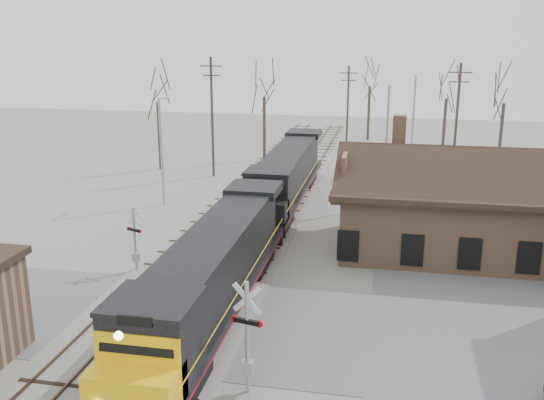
{
  "coord_description": "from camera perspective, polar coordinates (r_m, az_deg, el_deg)",
  "views": [
    {
      "loc": [
        7.52,
        -23.95,
        12.85
      ],
      "look_at": [
        0.99,
        9.0,
        3.42
      ],
      "focal_mm": 40.0,
      "sensor_mm": 36.0,
      "label": 1
    }
  ],
  "objects": [
    {
      "name": "tree_e",
      "position": [
        60.81,
        21.09,
        9.45
      ],
      "size": [
        4.2,
        4.2,
        10.3
      ],
      "color": "#382D23",
      "rests_on": "ground"
    },
    {
      "name": "locomotive_lead",
      "position": [
        27.13,
        -5.85,
        -7.36
      ],
      "size": [
        2.91,
        19.47,
        4.32
      ],
      "color": "black",
      "rests_on": "ground"
    },
    {
      "name": "utility_pole_a",
      "position": [
        54.59,
        -5.66,
        7.93
      ],
      "size": [
        2.0,
        0.24,
        10.65
      ],
      "color": "#382D23",
      "rests_on": "ground"
    },
    {
      "name": "tree_d",
      "position": [
        66.28,
        16.16,
        10.03
      ],
      "size": [
        4.03,
        4.03,
        9.87
      ],
      "color": "#382D23",
      "rests_on": "ground"
    },
    {
      "name": "track_siding",
      "position": [
        42.72,
        -5.67,
        -1.81
      ],
      "size": [
        3.4,
        90.0,
        0.24
      ],
      "color": "gray",
      "rests_on": "ground"
    },
    {
      "name": "road",
      "position": [
        28.19,
        -5.65,
        -11.49
      ],
      "size": [
        60.0,
        9.0,
        0.03
      ],
      "primitive_type": "cube",
      "color": "#5D5D62",
      "rests_on": "ground"
    },
    {
      "name": "streetlight_a",
      "position": [
        46.09,
        -10.32,
        5.09
      ],
      "size": [
        0.25,
        2.04,
        8.1
      ],
      "color": "#A5A8AD",
      "rests_on": "ground"
    },
    {
      "name": "tree_a",
      "position": [
        58.03,
        -10.77,
        10.11
      ],
      "size": [
        4.29,
        4.29,
        10.51
      ],
      "color": "#382D23",
      "rests_on": "ground"
    },
    {
      "name": "crossbuck_far",
      "position": [
        33.93,
        -12.78,
        -3.8
      ],
      "size": [
        1.01,
        0.45,
        3.7
      ],
      "rotation": [
        0.0,
        0.0,
        2.78
      ],
      "color": "#A5A8AD",
      "rests_on": "ground"
    },
    {
      "name": "utility_pole_c",
      "position": [
        55.89,
        16.97,
        7.25
      ],
      "size": [
        2.0,
        0.24,
        10.17
      ],
      "color": "#382D23",
      "rests_on": "ground"
    },
    {
      "name": "streetlight_b",
      "position": [
        45.55,
        10.73,
        5.56
      ],
      "size": [
        0.25,
        2.04,
        9.04
      ],
      "color": "#A5A8AD",
      "rests_on": "ground"
    },
    {
      "name": "tree_c",
      "position": [
        74.04,
        9.23,
        11.33
      ],
      "size": [
        4.3,
        4.3,
        10.52
      ],
      "color": "#382D23",
      "rests_on": "ground"
    },
    {
      "name": "track_main",
      "position": [
        41.67,
        0.27,
        -2.18
      ],
      "size": [
        3.4,
        90.0,
        0.24
      ],
      "color": "gray",
      "rests_on": "ground"
    },
    {
      "name": "locomotive_trailing",
      "position": [
        45.46,
        1.38,
        2.22
      ],
      "size": [
        2.91,
        19.47,
        4.09
      ],
      "color": "black",
      "rests_on": "ground"
    },
    {
      "name": "utility_pole_b",
      "position": [
        68.73,
        7.14,
        8.82
      ],
      "size": [
        2.0,
        0.24,
        9.14
      ],
      "color": "#382D23",
      "rests_on": "ground"
    },
    {
      "name": "depot",
      "position": [
        37.7,
        17.56,
        -1.15
      ],
      "size": [
        15.2,
        9.31,
        7.9
      ],
      "color": "#A17353",
      "rests_on": "ground"
    },
    {
      "name": "crossbuck_near",
      "position": [
        22.39,
        -2.33,
        -13.21
      ],
      "size": [
        1.24,
        0.36,
        4.38
      ],
      "rotation": [
        0.0,
        0.0,
        -0.22
      ],
      "color": "#A5A8AD",
      "rests_on": "ground"
    },
    {
      "name": "tree_b",
      "position": [
        61.74,
        -0.75,
        10.64
      ],
      "size": [
        4.26,
        4.26,
        10.44
      ],
      "color": "#382D23",
      "rests_on": "ground"
    },
    {
      "name": "streetlight_c",
      "position": [
        57.96,
        13.14,
        7.48
      ],
      "size": [
        0.25,
        2.04,
        8.91
      ],
      "color": "#A5A8AD",
      "rests_on": "ground"
    },
    {
      "name": "ground",
      "position": [
        28.2,
        -5.65,
        -11.51
      ],
      "size": [
        140.0,
        140.0,
        0.0
      ],
      "primitive_type": "plane",
      "color": "gray",
      "rests_on": "ground"
    }
  ]
}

